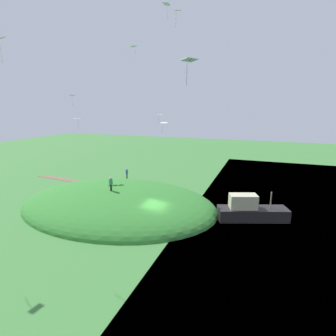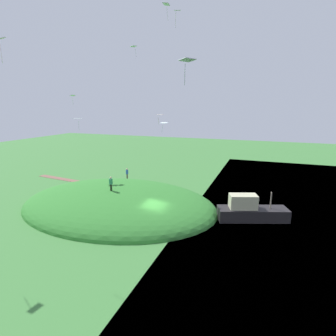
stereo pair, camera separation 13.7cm
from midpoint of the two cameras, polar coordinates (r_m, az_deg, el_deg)
ground_plane at (r=30.15m, az=-2.87°, el=-11.58°), size 160.00×160.00×0.00m
grass_hill at (r=35.27m, az=-10.86°, el=-8.04°), size 25.90×19.27×4.91m
dirt_path at (r=49.79m, az=-21.26°, el=-2.41°), size 13.25×2.72×0.04m
boat_on_lake at (r=31.71m, az=17.30°, el=-8.85°), size 8.08×4.71×3.30m
person_with_child at (r=33.19m, az=-12.41°, el=-3.01°), size 0.50×0.50×1.78m
person_walking_path at (r=42.84m, az=-9.02°, el=-0.94°), size 0.48×0.48×1.79m
kite_0 at (r=12.57m, az=4.21°, el=22.13°), size 0.94×0.95×1.12m
kite_1 at (r=41.83m, az=-20.11°, el=14.43°), size 0.69×0.90×1.53m
kite_2 at (r=36.08m, az=-7.59°, el=24.60°), size 1.16×1.12×1.38m
kite_3 at (r=39.79m, az=-19.17°, el=10.02°), size 1.33×1.15×1.63m
kite_5 at (r=29.00m, az=1.86°, el=30.72°), size 0.74×0.62×1.61m
kite_6 at (r=28.32m, az=-32.54°, el=22.32°), size 0.91×0.78×2.12m
kite_7 at (r=31.66m, az=-0.48°, el=31.84°), size 0.68×0.92×1.50m
kite_9 at (r=32.65m, az=-1.03°, el=9.68°), size 1.09×0.87×1.37m
kite_10 at (r=30.55m, az=-1.85°, el=11.44°), size 0.89×1.13×1.14m
mooring_post at (r=27.82m, az=2.04°, el=-12.69°), size 0.14×0.14×0.96m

